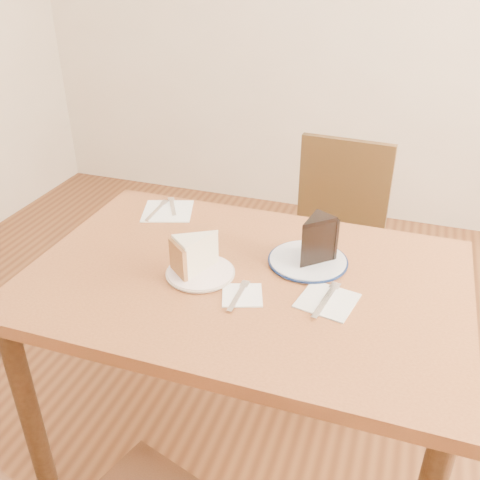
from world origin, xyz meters
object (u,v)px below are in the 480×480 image
Objects in this scene: chair_far at (331,243)px; plate_cream at (200,273)px; chocolate_cake at (313,243)px; carrot_cake at (199,254)px; table at (245,304)px; plate_navy at (308,261)px.

chair_far is 0.83m from plate_cream.
carrot_cake is at bearing 52.59° from chocolate_cake.
table is at bearing 49.69° from carrot_cake.
chocolate_cake is at bearing 96.70° from chair_far.
chair_far is at bearing 110.39° from carrot_cake.
chocolate_cake reaches higher than plate_cream.
table is at bearing 17.78° from plate_cream.
chocolate_cake is (0.03, -0.60, 0.33)m from chair_far.
chocolate_cake is (0.29, 0.13, 0.02)m from carrot_cake.
plate_navy is (0.15, 0.12, 0.10)m from table.
chocolate_cake reaches higher than carrot_cake.
carrot_cake is (-0.28, -0.14, 0.05)m from plate_navy.
chair_far reaches higher than plate_navy.
plate_cream and plate_navy have the same top height.
carrot_cake is (-0.01, 0.02, 0.05)m from plate_cream.
plate_cream is at bearing -23.11° from carrot_cake.
plate_cream is 0.33m from chocolate_cake.
plate_navy is 0.07m from chocolate_cake.
chair_far is 7.33× the size of carrot_cake.
table is at bearing 62.17° from chocolate_cake.
plate_cream is 0.31m from plate_navy.
chocolate_cake is (0.16, 0.11, 0.17)m from table.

